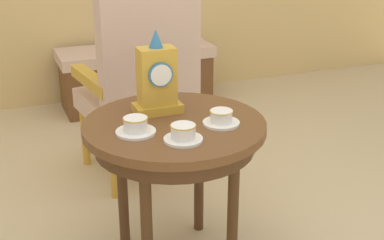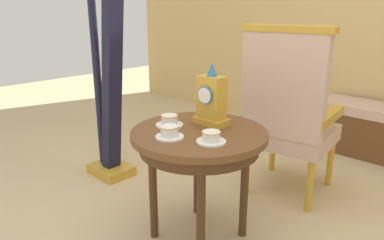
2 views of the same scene
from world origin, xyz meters
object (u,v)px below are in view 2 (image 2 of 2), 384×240
object	(u,v)px
side_table	(199,144)
teacup_right	(170,133)
mantel_clock	(211,100)
harp	(108,79)
armchair	(288,112)
teacup_left	(169,121)
teacup_center	(211,138)

from	to	relation	value
side_table	teacup_right	size ratio (longest dim) A/B	5.06
mantel_clock	harp	xyz separation A→B (m)	(-0.97, -0.00, -0.02)
side_table	mantel_clock	size ratio (longest dim) A/B	2.12
teacup_right	armchair	bearing A→B (deg)	82.67
harp	teacup_left	bearing A→B (deg)	-11.80
side_table	teacup_left	xyz separation A→B (m)	(-0.17, -0.05, 0.10)
teacup_left	mantel_clock	world-z (taller)	mantel_clock
side_table	teacup_right	distance (m)	0.21
teacup_right	mantel_clock	xyz separation A→B (m)	(0.00, 0.30, 0.11)
teacup_center	harp	size ratio (longest dim) A/B	0.08
teacup_left	teacup_center	size ratio (longest dim) A/B	1.05
side_table	teacup_left	distance (m)	0.20
harp	mantel_clock	bearing A→B (deg)	0.15
teacup_center	mantel_clock	bearing A→B (deg)	131.17
teacup_right	mantel_clock	distance (m)	0.32
teacup_left	harp	size ratio (longest dim) A/B	0.08
teacup_left	teacup_center	world-z (taller)	teacup_left
teacup_left	teacup_center	distance (m)	0.33
side_table	teacup_left	size ratio (longest dim) A/B	4.79
mantel_clock	harp	world-z (taller)	harp
mantel_clock	armchair	size ratio (longest dim) A/B	0.29
armchair	harp	distance (m)	1.27
mantel_clock	armchair	xyz separation A→B (m)	(0.12, 0.63, -0.17)
teacup_left	mantel_clock	xyz separation A→B (m)	(0.14, 0.18, 0.11)
side_table	teacup_center	distance (m)	0.21
teacup_left	teacup_center	xyz separation A→B (m)	(0.33, -0.04, -0.00)
teacup_left	armchair	distance (m)	0.85
teacup_center	armchair	size ratio (longest dim) A/B	0.12
teacup_left	harp	world-z (taller)	harp
teacup_right	armchair	xyz separation A→B (m)	(0.12, 0.93, -0.06)
teacup_right	mantel_clock	world-z (taller)	mantel_clock
armchair	harp	xyz separation A→B (m)	(-1.09, -0.63, 0.15)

